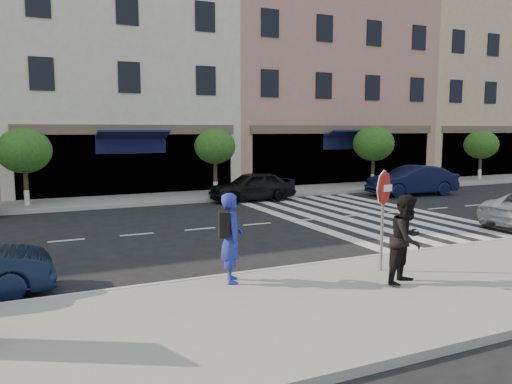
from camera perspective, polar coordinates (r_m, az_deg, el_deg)
name	(u,v)px	position (r m, az deg, el deg)	size (l,w,h in m)	color
ground	(251,258)	(12.39, -0.55, -7.59)	(120.00, 120.00, 0.00)	black
sidewalk_near	(337,303)	(9.22, 9.22, -12.46)	(60.00, 4.50, 0.15)	gray
sidewalk_far	(151,199)	(22.69, -11.95, -0.79)	(60.00, 3.00, 0.15)	gray
building_centre	(113,85)	(28.38, -15.98, 11.64)	(11.00, 9.00, 11.00)	beige
building_east_mid	(307,76)	(32.56, 5.90, 13.04)	(13.00, 9.00, 13.00)	tan
building_east_far	(454,90)	(40.28, 21.69, 10.73)	(12.00, 9.00, 12.00)	#D8B98A
street_tree_wb	(24,151)	(21.76, -24.98, 4.27)	(2.10, 2.10, 3.06)	#473323
street_tree_c	(215,147)	(23.14, -4.70, 5.17)	(1.90, 1.90, 3.04)	#473323
street_tree_ea	(373,144)	(27.53, 13.28, 5.40)	(2.20, 2.20, 3.19)	#473323
street_tree_eb	(481,145)	(33.05, 24.34, 4.93)	(2.00, 2.00, 2.94)	#473323
stop_sign	(384,197)	(10.82, 14.38, -0.55)	(0.76, 0.15, 2.17)	gray
photographer	(231,238)	(9.85, -2.82, -5.25)	(0.65, 0.43, 1.78)	navy
walker	(407,239)	(10.21, 16.87, -5.17)	(0.86, 0.67, 1.76)	black
car_far_mid	(252,186)	(22.10, -0.46, 0.68)	(1.55, 3.85, 1.31)	black
car_far_right	(412,180)	(25.12, 17.40, 1.27)	(1.51, 4.34, 1.43)	black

